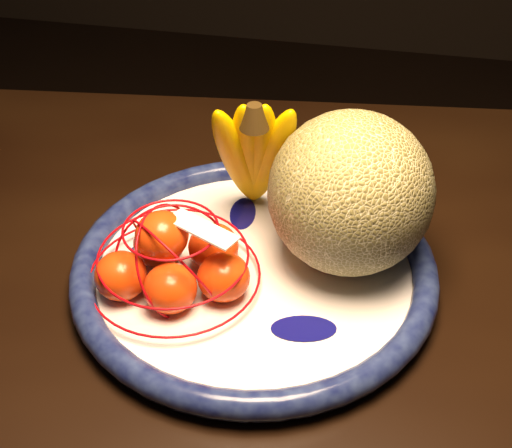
% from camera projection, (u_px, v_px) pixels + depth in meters
% --- Properties ---
extents(dining_table, '(1.52, 1.02, 0.72)m').
position_uv_depth(dining_table, '(49.00, 333.00, 0.82)').
color(dining_table, black).
rests_on(dining_table, ground).
extents(fruit_bowl, '(0.39, 0.39, 0.03)m').
position_uv_depth(fruit_bowl, '(254.00, 269.00, 0.77)').
color(fruit_bowl, white).
rests_on(fruit_bowl, dining_table).
extents(cantaloupe, '(0.17, 0.17, 0.17)m').
position_uv_depth(cantaloupe, '(350.00, 193.00, 0.73)').
color(cantaloupe, olive).
rests_on(cantaloupe, fruit_bowl).
extents(banana_bunch, '(0.12, 0.12, 0.18)m').
position_uv_depth(banana_bunch, '(254.00, 150.00, 0.79)').
color(banana_bunch, '#EFB500').
rests_on(banana_bunch, fruit_bowl).
extents(mandarin_bag, '(0.19, 0.19, 0.11)m').
position_uv_depth(mandarin_bag, '(175.00, 261.00, 0.73)').
color(mandarin_bag, '#FF4718').
rests_on(mandarin_bag, fruit_bowl).
extents(price_tag, '(0.08, 0.05, 0.01)m').
position_uv_depth(price_tag, '(203.00, 229.00, 0.70)').
color(price_tag, white).
rests_on(price_tag, mandarin_bag).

